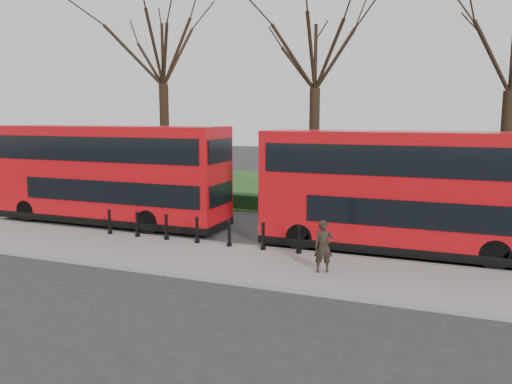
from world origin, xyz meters
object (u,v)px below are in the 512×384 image
at_px(pedestrian, 324,246).
at_px(bollard_row, 197,230).
at_px(bus_rear, 413,193).
at_px(bus_lead, 110,175).

bearing_deg(pedestrian, bollard_row, 138.46).
relative_size(bollard_row, bus_rear, 0.75).
bearing_deg(bus_lead, pedestrian, -20.14).
bearing_deg(bus_rear, bollard_row, -164.93).
distance_m(bus_lead, pedestrian, 12.16).
height_order(bollard_row, bus_lead, bus_lead).
bearing_deg(bus_lead, bollard_row, -21.86).
bearing_deg(bollard_row, pedestrian, -18.25).
height_order(bus_rear, pedestrian, bus_rear).
bearing_deg(bus_rear, pedestrian, -121.29).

